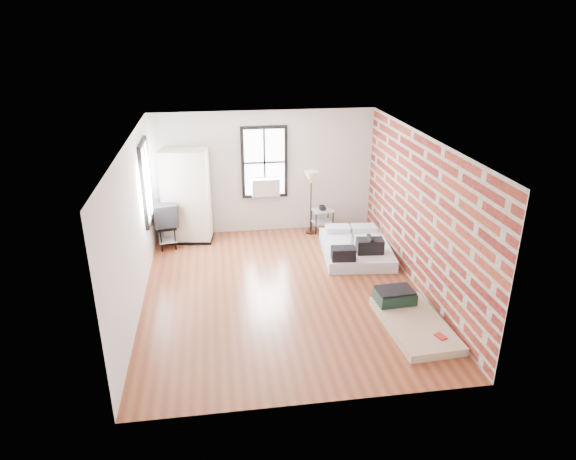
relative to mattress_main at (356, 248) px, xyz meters
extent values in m
plane|color=brown|center=(-1.74, -1.33, -0.16)|extent=(6.00, 6.00, 0.00)
cube|color=silver|center=(-1.74, 1.67, 1.24)|extent=(5.00, 0.01, 2.80)
cube|color=silver|center=(-1.74, -4.33, 1.24)|extent=(5.00, 0.01, 2.80)
cube|color=silver|center=(-4.24, -1.33, 1.24)|extent=(0.01, 6.00, 2.80)
cube|color=maroon|center=(0.76, -1.33, 1.24)|extent=(0.02, 6.00, 2.80)
cube|color=white|center=(-1.74, -1.33, 2.64)|extent=(5.00, 6.00, 0.01)
cube|color=white|center=(-1.74, 1.62, 1.49)|extent=(0.90, 0.02, 1.50)
cube|color=black|center=(-2.23, 1.64, 1.49)|extent=(0.07, 0.08, 1.64)
cube|color=black|center=(-1.26, 1.64, 1.49)|extent=(0.07, 0.08, 1.64)
cube|color=black|center=(-1.74, 1.64, 2.27)|extent=(0.90, 0.08, 0.07)
cube|color=black|center=(-1.74, 1.64, 0.70)|extent=(0.90, 0.08, 0.07)
cube|color=black|center=(-1.74, 1.61, 1.49)|extent=(0.04, 0.02, 1.50)
cube|color=black|center=(-1.74, 1.61, 1.49)|extent=(0.90, 0.02, 0.04)
cube|color=silver|center=(-1.74, 1.50, 0.96)|extent=(0.62, 0.30, 0.40)
cube|color=white|center=(-4.19, 0.47, 1.49)|extent=(0.02, 0.90, 1.50)
cube|color=black|center=(-4.21, -0.01, 1.49)|extent=(0.08, 0.07, 1.64)
cube|color=black|center=(-4.21, 0.96, 1.49)|extent=(0.08, 0.07, 1.64)
cube|color=black|center=(-4.21, 0.47, 2.27)|extent=(0.08, 0.90, 0.07)
cube|color=black|center=(-4.21, 0.47, 0.70)|extent=(0.08, 0.90, 0.07)
cube|color=black|center=(-4.18, 0.47, 1.49)|extent=(0.02, 0.04, 1.50)
cube|color=black|center=(-4.18, 0.47, 1.49)|extent=(0.02, 0.90, 0.04)
cube|color=white|center=(0.01, 0.02, -0.04)|extent=(1.53, 1.96, 0.24)
cube|color=white|center=(-0.21, 0.77, 0.14)|extent=(0.56, 0.39, 0.12)
cube|color=white|center=(0.37, 0.72, 0.14)|extent=(0.56, 0.39, 0.12)
cube|color=black|center=(0.16, -0.43, 0.23)|extent=(0.56, 0.36, 0.29)
cylinder|color=black|center=(0.16, -0.43, 0.39)|extent=(0.11, 0.35, 0.08)
cube|color=black|center=(-0.45, -0.67, 0.21)|extent=(0.49, 0.33, 0.25)
cylinder|color=#A4B9D3|center=(-0.09, -0.02, 0.19)|extent=(0.07, 0.07, 0.21)
cylinder|color=#195DB3|center=(-0.09, -0.02, 0.31)|extent=(0.03, 0.03, 0.03)
cube|color=#C9B491|center=(0.21, -2.84, -0.09)|extent=(1.02, 1.79, 0.14)
cube|color=black|center=(0.08, -2.20, 0.08)|extent=(0.67, 0.49, 0.20)
cube|color=black|center=(0.08, -2.20, 0.19)|extent=(0.63, 0.46, 0.04)
cube|color=red|center=(0.42, -3.33, -0.01)|extent=(0.18, 0.21, 0.02)
cube|color=black|center=(-3.50, 1.32, -0.13)|extent=(1.12, 0.74, 0.06)
cube|color=#F3E6CC|center=(-3.50, 1.32, 0.90)|extent=(1.07, 0.69, 2.01)
cylinder|color=black|center=(-0.62, 1.20, 0.10)|extent=(0.02, 0.02, 0.52)
cylinder|color=black|center=(-0.21, 1.26, 0.10)|extent=(0.02, 0.02, 0.52)
cylinder|color=black|center=(-0.67, 1.52, 0.10)|extent=(0.02, 0.02, 0.52)
cylinder|color=black|center=(-0.25, 1.58, 0.10)|extent=(0.02, 0.02, 0.52)
cube|color=silver|center=(-0.44, 1.39, 0.36)|extent=(0.52, 0.44, 0.02)
cube|color=silver|center=(-0.44, 1.39, 0.07)|extent=(0.50, 0.42, 0.02)
cube|color=black|center=(-0.44, 1.39, 0.42)|extent=(0.14, 0.19, 0.09)
cylinder|color=black|center=(-0.73, 1.32, -0.15)|extent=(0.21, 0.21, 0.03)
cylinder|color=black|center=(-0.73, 1.32, 0.50)|extent=(0.03, 0.03, 1.28)
cone|color=tan|center=(-0.73, 1.32, 1.18)|extent=(0.32, 0.32, 0.28)
cylinder|color=black|center=(-4.07, 0.76, 0.08)|extent=(0.03, 0.03, 0.49)
cylinder|color=black|center=(-3.78, 0.80, 0.08)|extent=(0.03, 0.03, 0.49)
cylinder|color=black|center=(-4.15, 1.34, 0.08)|extent=(0.03, 0.03, 0.49)
cylinder|color=black|center=(-3.86, 1.38, 0.08)|extent=(0.03, 0.03, 0.49)
cube|color=black|center=(-3.96, 1.07, 0.33)|extent=(0.49, 0.76, 0.03)
cube|color=silver|center=(-3.96, 1.07, 0.03)|extent=(0.47, 0.73, 0.02)
cube|color=black|center=(-3.96, 1.07, 0.59)|extent=(0.57, 0.63, 0.49)
cube|color=black|center=(-3.72, 1.11, 0.59)|extent=(0.09, 0.47, 0.39)
camera|label=1|loc=(-2.84, -9.53, 4.48)|focal=32.00mm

